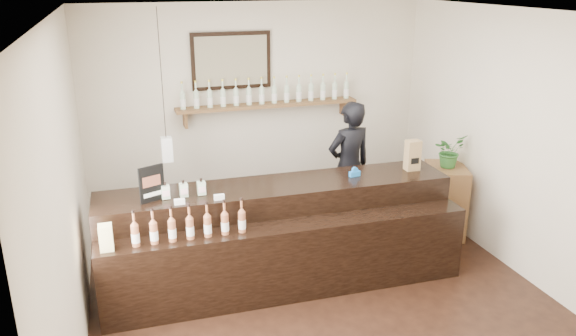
{
  "coord_description": "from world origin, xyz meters",
  "views": [
    {
      "loc": [
        -1.8,
        -4.56,
        3.12
      ],
      "look_at": [
        -0.15,
        0.7,
        1.21
      ],
      "focal_mm": 35.0,
      "sensor_mm": 36.0,
      "label": 1
    }
  ],
  "objects": [
    {
      "name": "counter",
      "position": [
        -0.28,
        0.56,
        0.49
      ],
      "size": [
        3.73,
        1.04,
        1.21
      ],
      "color": "black",
      "rests_on": "ground"
    },
    {
      "name": "room_shell",
      "position": [
        0.0,
        0.0,
        1.7
      ],
      "size": [
        5.0,
        5.0,
        5.0
      ],
      "color": "beige",
      "rests_on": "ground"
    },
    {
      "name": "promo_sign",
      "position": [
        -1.55,
        0.61,
        1.22
      ],
      "size": [
        0.24,
        0.12,
        0.36
      ],
      "color": "black",
      "rests_on": "counter"
    },
    {
      "name": "back_wall_decor",
      "position": [
        -0.14,
        2.37,
        1.75
      ],
      "size": [
        2.66,
        0.96,
        1.69
      ],
      "color": "brown",
      "rests_on": "ground"
    },
    {
      "name": "paper_bag",
      "position": [
        1.3,
        0.69,
        1.21
      ],
      "size": [
        0.16,
        0.12,
        0.34
      ],
      "color": "olive",
      "rests_on": "counter"
    },
    {
      "name": "shopkeeper",
      "position": [
        0.92,
        1.55,
        0.94
      ],
      "size": [
        0.76,
        0.56,
        1.88
      ],
      "primitive_type": "imported",
      "rotation": [
        0.0,
        0.0,
        3.32
      ],
      "color": "black",
      "rests_on": "ground"
    },
    {
      "name": "side_cabinet",
      "position": [
        2.0,
        1.03,
        0.44
      ],
      "size": [
        0.62,
        0.72,
        0.89
      ],
      "color": "brown",
      "rests_on": "ground"
    },
    {
      "name": "tape_dispenser",
      "position": [
        0.6,
        0.69,
        1.08
      ],
      "size": [
        0.13,
        0.07,
        0.1
      ],
      "color": "blue",
      "rests_on": "counter"
    },
    {
      "name": "potted_plant",
      "position": [
        2.0,
        1.03,
        1.09
      ],
      "size": [
        0.45,
        0.42,
        0.4
      ],
      "primitive_type": "imported",
      "rotation": [
        0.0,
        0.0,
        0.34
      ],
      "color": "#2E692A",
      "rests_on": "side_cabinet"
    },
    {
      "name": "ground",
      "position": [
        0.0,
        0.0,
        0.0
      ],
      "size": [
        5.0,
        5.0,
        0.0
      ],
      "primitive_type": "plane",
      "color": "black",
      "rests_on": "ground"
    }
  ]
}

